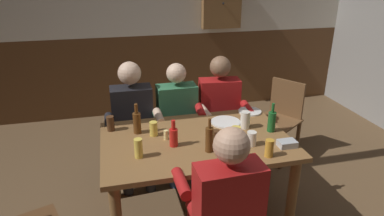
{
  "coord_description": "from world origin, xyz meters",
  "views": [
    {
      "loc": [
        -0.62,
        -2.32,
        2.06
      ],
      "look_at": [
        0.0,
        0.21,
        0.98
      ],
      "focal_mm": 31.93,
      "sensor_mm": 36.0,
      "label": 1
    }
  ],
  "objects_px": {
    "pint_glass_5": "(252,139)",
    "pint_glass_7": "(245,120)",
    "person_1": "(179,116)",
    "bottle_2": "(272,121)",
    "bottle_1": "(209,139)",
    "bottle_3": "(137,122)",
    "plate_0": "(226,122)",
    "bottle_0": "(174,136)",
    "person_2": "(220,110)",
    "pint_glass_3": "(236,134)",
    "dining_table": "(196,150)",
    "pint_glass_2": "(111,123)",
    "chair_empty_near_left": "(280,117)",
    "pint_glass_1": "(154,129)",
    "wall_dart_cabinet": "(222,3)",
    "table_candle": "(166,135)",
    "person_3": "(224,202)",
    "condiment_caddy": "(287,144)",
    "pint_glass_4": "(138,148)",
    "plate_1": "(250,111)",
    "pint_glass_6": "(269,148)",
    "person_0": "(133,118)",
    "pint_glass_0": "(216,137)"
  },
  "relations": [
    {
      "from": "plate_0",
      "to": "pint_glass_2",
      "type": "xyz_separation_m",
      "value": [
        -1.0,
        0.09,
        0.06
      ]
    },
    {
      "from": "dining_table",
      "to": "pint_glass_7",
      "type": "distance_m",
      "value": 0.51
    },
    {
      "from": "bottle_2",
      "to": "pint_glass_3",
      "type": "relative_size",
      "value": 1.95
    },
    {
      "from": "table_candle",
      "to": "condiment_caddy",
      "type": "distance_m",
      "value": 0.96
    },
    {
      "from": "bottle_2",
      "to": "wall_dart_cabinet",
      "type": "distance_m",
      "value": 2.52
    },
    {
      "from": "dining_table",
      "to": "person_0",
      "type": "height_order",
      "value": "person_0"
    },
    {
      "from": "pint_glass_0",
      "to": "pint_glass_3",
      "type": "height_order",
      "value": "pint_glass_3"
    },
    {
      "from": "condiment_caddy",
      "to": "pint_glass_2",
      "type": "distance_m",
      "value": 1.46
    },
    {
      "from": "bottle_1",
      "to": "bottle_3",
      "type": "xyz_separation_m",
      "value": [
        -0.5,
        0.44,
        -0.0
      ]
    },
    {
      "from": "pint_glass_1",
      "to": "wall_dart_cabinet",
      "type": "relative_size",
      "value": 0.17
    },
    {
      "from": "pint_glass_2",
      "to": "pint_glass_7",
      "type": "xyz_separation_m",
      "value": [
        1.13,
        -0.22,
        0.01
      ]
    },
    {
      "from": "plate_1",
      "to": "wall_dart_cabinet",
      "type": "bearing_deg",
      "value": 80.17
    },
    {
      "from": "person_1",
      "to": "pint_glass_2",
      "type": "relative_size",
      "value": 9.16
    },
    {
      "from": "bottle_2",
      "to": "pint_glass_7",
      "type": "relative_size",
      "value": 1.68
    },
    {
      "from": "pint_glass_7",
      "to": "bottle_2",
      "type": "bearing_deg",
      "value": -30.8
    },
    {
      "from": "person_2",
      "to": "pint_glass_4",
      "type": "relative_size",
      "value": 8.22
    },
    {
      "from": "person_0",
      "to": "table_candle",
      "type": "height_order",
      "value": "person_0"
    },
    {
      "from": "bottle_2",
      "to": "pint_glass_3",
      "type": "distance_m",
      "value": 0.38
    },
    {
      "from": "pint_glass_1",
      "to": "pint_glass_2",
      "type": "height_order",
      "value": "pint_glass_2"
    },
    {
      "from": "chair_empty_near_left",
      "to": "pint_glass_2",
      "type": "xyz_separation_m",
      "value": [
        -1.87,
        -0.5,
        0.35
      ]
    },
    {
      "from": "pint_glass_5",
      "to": "pint_glass_7",
      "type": "xyz_separation_m",
      "value": [
        0.07,
        0.3,
        0.02
      ]
    },
    {
      "from": "person_1",
      "to": "condiment_caddy",
      "type": "bearing_deg",
      "value": 121.54
    },
    {
      "from": "plate_0",
      "to": "pint_glass_7",
      "type": "xyz_separation_m",
      "value": [
        0.13,
        -0.13,
        0.07
      ]
    },
    {
      "from": "pint_glass_5",
      "to": "wall_dart_cabinet",
      "type": "relative_size",
      "value": 0.16
    },
    {
      "from": "dining_table",
      "to": "pint_glass_3",
      "type": "height_order",
      "value": "pint_glass_3"
    },
    {
      "from": "bottle_1",
      "to": "pint_glass_6",
      "type": "bearing_deg",
      "value": -23.3
    },
    {
      "from": "person_2",
      "to": "plate_0",
      "type": "xyz_separation_m",
      "value": [
        -0.11,
        -0.49,
        0.09
      ]
    },
    {
      "from": "person_2",
      "to": "pint_glass_4",
      "type": "distance_m",
      "value": 1.31
    },
    {
      "from": "person_2",
      "to": "pint_glass_0",
      "type": "bearing_deg",
      "value": 76.04
    },
    {
      "from": "pint_glass_6",
      "to": "condiment_caddy",
      "type": "bearing_deg",
      "value": 26.49
    },
    {
      "from": "person_1",
      "to": "chair_empty_near_left",
      "type": "xyz_separation_m",
      "value": [
        1.2,
        0.09,
        -0.18
      ]
    },
    {
      "from": "plate_0",
      "to": "bottle_0",
      "type": "height_order",
      "value": "bottle_0"
    },
    {
      "from": "person_1",
      "to": "bottle_2",
      "type": "distance_m",
      "value": 1.01
    },
    {
      "from": "pint_glass_4",
      "to": "plate_1",
      "type": "bearing_deg",
      "value": 27.74
    },
    {
      "from": "pint_glass_6",
      "to": "bottle_0",
      "type": "bearing_deg",
      "value": 153.53
    },
    {
      "from": "plate_0",
      "to": "bottle_0",
      "type": "bearing_deg",
      "value": -150.35
    },
    {
      "from": "bottle_0",
      "to": "bottle_3",
      "type": "xyz_separation_m",
      "value": [
        -0.25,
        0.29,
        0.02
      ]
    },
    {
      "from": "bottle_3",
      "to": "person_3",
      "type": "bearing_deg",
      "value": -64.46
    },
    {
      "from": "person_3",
      "to": "pint_glass_7",
      "type": "height_order",
      "value": "person_3"
    },
    {
      "from": "pint_glass_5",
      "to": "pint_glass_7",
      "type": "relative_size",
      "value": 0.76
    },
    {
      "from": "person_2",
      "to": "bottle_2",
      "type": "bearing_deg",
      "value": 112.19
    },
    {
      "from": "pint_glass_3",
      "to": "pint_glass_4",
      "type": "distance_m",
      "value": 0.78
    },
    {
      "from": "person_2",
      "to": "bottle_3",
      "type": "distance_m",
      "value": 1.05
    },
    {
      "from": "condiment_caddy",
      "to": "bottle_3",
      "type": "height_order",
      "value": "bottle_3"
    },
    {
      "from": "person_1",
      "to": "pint_glass_4",
      "type": "xyz_separation_m",
      "value": [
        -0.48,
        -0.9,
        0.18
      ]
    },
    {
      "from": "condiment_caddy",
      "to": "pint_glass_3",
      "type": "relative_size",
      "value": 1.07
    },
    {
      "from": "bottle_0",
      "to": "bottle_1",
      "type": "xyz_separation_m",
      "value": [
        0.24,
        -0.15,
        0.02
      ]
    },
    {
      "from": "dining_table",
      "to": "plate_0",
      "type": "bearing_deg",
      "value": 35.02
    },
    {
      "from": "bottle_0",
      "to": "pint_glass_1",
      "type": "distance_m",
      "value": 0.25
    },
    {
      "from": "table_candle",
      "to": "plate_0",
      "type": "bearing_deg",
      "value": 17.76
    }
  ]
}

